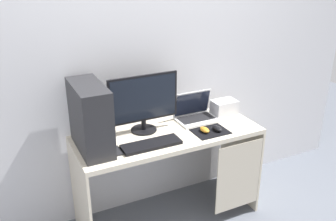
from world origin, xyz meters
name	(u,v)px	position (x,y,z in m)	size (l,w,h in m)	color
ground_plane	(168,215)	(0.00, 0.00, 0.00)	(8.00, 8.00, 0.00)	slate
wall_back	(150,51)	(0.00, 0.32, 1.30)	(4.00, 0.05, 2.60)	silver
desk	(171,152)	(0.02, -0.01, 0.60)	(1.39, 0.55, 0.76)	beige
pc_tower	(90,117)	(-0.57, 0.02, 0.98)	(0.19, 0.45, 0.46)	#232326
monitor	(144,102)	(-0.14, 0.11, 0.98)	(0.53, 0.19, 0.44)	black
laptop	(195,114)	(0.31, 0.13, 0.80)	(0.32, 0.23, 0.22)	white
projector	(224,107)	(0.58, 0.12, 0.81)	(0.20, 0.14, 0.12)	silver
keyboard	(151,144)	(-0.19, -0.13, 0.77)	(0.42, 0.14, 0.02)	black
mousepad	(210,131)	(0.29, -0.12, 0.76)	(0.26, 0.20, 0.01)	black
mouse_left	(205,130)	(0.25, -0.11, 0.78)	(0.06, 0.10, 0.03)	orange
mouse_right	(217,129)	(0.34, -0.14, 0.78)	(0.06, 0.10, 0.03)	black
cell_phone	(116,151)	(-0.44, -0.10, 0.76)	(0.07, 0.13, 0.01)	#232326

